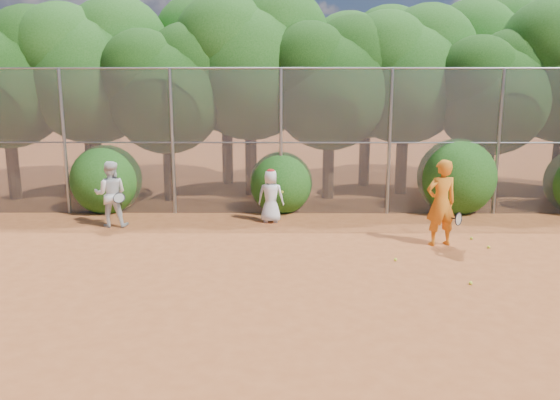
{
  "coord_description": "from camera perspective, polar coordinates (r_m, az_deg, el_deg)",
  "views": [
    {
      "loc": [
        -0.92,
        -9.06,
        3.48
      ],
      "look_at": [
        -1.0,
        2.5,
        1.1
      ],
      "focal_mm": 35.0,
      "sensor_mm": 36.0,
      "label": 1
    }
  ],
  "objects": [
    {
      "name": "ground",
      "position": [
        9.75,
        5.86,
        -9.34
      ],
      "size": [
        80.0,
        80.0,
        0.0
      ],
      "primitive_type": "plane",
      "color": "#A35024",
      "rests_on": "ground"
    },
    {
      "name": "fence_back",
      "position": [
        15.15,
        3.45,
        6.2
      ],
      "size": [
        20.05,
        0.09,
        4.03
      ],
      "color": "gray",
      "rests_on": "ground"
    },
    {
      "name": "tree_0",
      "position": [
        19.11,
        -26.7,
        11.78
      ],
      "size": [
        4.38,
        3.81,
        6.0
      ],
      "color": "black",
      "rests_on": "ground"
    },
    {
      "name": "tree_1",
      "position": [
        18.61,
        -18.99,
        13.12
      ],
      "size": [
        4.64,
        4.03,
        6.35
      ],
      "color": "black",
      "rests_on": "ground"
    },
    {
      "name": "tree_2",
      "position": [
        17.26,
        -11.65,
        11.74
      ],
      "size": [
        3.99,
        3.47,
        5.47
      ],
      "color": "black",
      "rests_on": "ground"
    },
    {
      "name": "tree_3",
      "position": [
        17.95,
        -2.95,
        14.54
      ],
      "size": [
        4.89,
        4.26,
        6.7
      ],
      "color": "black",
      "rests_on": "ground"
    },
    {
      "name": "tree_4",
      "position": [
        17.36,
        5.39,
        12.5
      ],
      "size": [
        4.19,
        3.64,
        5.73
      ],
      "color": "black",
      "rests_on": "ground"
    },
    {
      "name": "tree_5",
      "position": [
        18.54,
        13.13,
        13.09
      ],
      "size": [
        4.51,
        3.92,
        6.17
      ],
      "color": "black",
      "rests_on": "ground"
    },
    {
      "name": "tree_6",
      "position": [
        18.28,
        21.53,
        10.8
      ],
      "size": [
        3.86,
        3.36,
        5.29
      ],
      "color": "black",
      "rests_on": "ground"
    },
    {
      "name": "tree_9",
      "position": [
        21.12,
        -19.56,
        13.31
      ],
      "size": [
        4.83,
        4.2,
        6.62
      ],
      "color": "black",
      "rests_on": "ground"
    },
    {
      "name": "tree_10",
      "position": [
        20.24,
        -5.5,
        14.83
      ],
      "size": [
        5.15,
        4.48,
        7.06
      ],
      "color": "black",
      "rests_on": "ground"
    },
    {
      "name": "tree_11",
      "position": [
        19.94,
        9.25,
        13.45
      ],
      "size": [
        4.64,
        4.03,
        6.35
      ],
      "color": "black",
      "rests_on": "ground"
    },
    {
      "name": "tree_12",
      "position": [
        21.66,
        21.23,
        13.6
      ],
      "size": [
        5.02,
        4.37,
        6.88
      ],
      "color": "black",
      "rests_on": "ground"
    },
    {
      "name": "bush_0",
      "position": [
        16.37,
        -17.71,
        2.36
      ],
      "size": [
        2.0,
        2.0,
        2.0
      ],
      "primitive_type": "sphere",
      "color": "#1B4E13",
      "rests_on": "ground"
    },
    {
      "name": "bush_1",
      "position": [
        15.57,
        0.1,
        2.1
      ],
      "size": [
        1.8,
        1.8,
        1.8
      ],
      "primitive_type": "sphere",
      "color": "#1B4E13",
      "rests_on": "ground"
    },
    {
      "name": "bush_2",
      "position": [
        16.3,
        17.98,
        2.67
      ],
      "size": [
        2.2,
        2.2,
        2.2
      ],
      "primitive_type": "sphere",
      "color": "#1B4E13",
      "rests_on": "ground"
    },
    {
      "name": "player_yellow",
      "position": [
        12.65,
        16.47,
        -0.29
      ],
      "size": [
        0.87,
        0.62,
        1.94
      ],
      "rotation": [
        0.0,
        0.0,
        3.36
      ],
      "color": "orange",
      "rests_on": "ground"
    },
    {
      "name": "player_teen",
      "position": [
        14.29,
        -0.96,
        0.45
      ],
      "size": [
        0.73,
        0.51,
        1.42
      ],
      "rotation": [
        0.0,
        0.0,
        3.04
      ],
      "color": "white",
      "rests_on": "ground"
    },
    {
      "name": "player_white",
      "position": [
        14.47,
        -17.27,
        0.6
      ],
      "size": [
        0.9,
        0.79,
        1.68
      ],
      "rotation": [
        0.0,
        0.0,
        3.26
      ],
      "color": "silver",
      "rests_on": "ground"
    },
    {
      "name": "ball_0",
      "position": [
        10.51,
        19.29,
        -8.19
      ],
      "size": [
        0.07,
        0.07,
        0.07
      ],
      "primitive_type": "sphere",
      "color": "yellow",
      "rests_on": "ground"
    },
    {
      "name": "ball_1",
      "position": [
        12.93,
        20.97,
        -4.62
      ],
      "size": [
        0.07,
        0.07,
        0.07
      ],
      "primitive_type": "sphere",
      "color": "yellow",
      "rests_on": "ground"
    },
    {
      "name": "ball_3",
      "position": [
        11.47,
        11.97,
        -6.11
      ],
      "size": [
        0.07,
        0.07,
        0.07
      ],
      "primitive_type": "sphere",
      "color": "yellow",
      "rests_on": "ground"
    },
    {
      "name": "ball_4",
      "position": [
        13.53,
        19.37,
        -3.79
      ],
      "size": [
        0.07,
        0.07,
        0.07
      ],
      "primitive_type": "sphere",
      "color": "yellow",
      "rests_on": "ground"
    }
  ]
}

